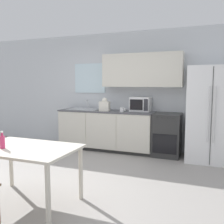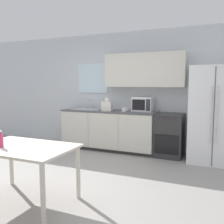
{
  "view_description": "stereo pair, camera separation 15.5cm",
  "coord_description": "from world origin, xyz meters",
  "px_view_note": "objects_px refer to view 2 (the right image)",
  "views": [
    {
      "loc": [
        1.92,
        -3.26,
        1.51
      ],
      "look_at": [
        0.43,
        0.57,
        1.05
      ],
      "focal_mm": 40.0,
      "sensor_mm": 36.0,
      "label": 1
    },
    {
      "loc": [
        2.06,
        -3.21,
        1.51
      ],
      "look_at": [
        0.43,
        0.57,
        1.05
      ],
      "focal_mm": 40.0,
      "sensor_mm": 36.0,
      "label": 2
    }
  ],
  "objects_px": {
    "dining_table": "(23,153)",
    "microwave": "(143,104)",
    "oven_range": "(169,135)",
    "coffee_mug": "(125,110)",
    "drink_bottle": "(1,141)",
    "refrigerator": "(214,115)"
  },
  "relations": [
    {
      "from": "coffee_mug",
      "to": "microwave",
      "type": "bearing_deg",
      "value": 37.72
    },
    {
      "from": "refrigerator",
      "to": "microwave",
      "type": "xyz_separation_m",
      "value": [
        -1.46,
        0.18,
        0.14
      ]
    },
    {
      "from": "oven_range",
      "to": "refrigerator",
      "type": "relative_size",
      "value": 0.48
    },
    {
      "from": "dining_table",
      "to": "microwave",
      "type": "bearing_deg",
      "value": 76.4
    },
    {
      "from": "coffee_mug",
      "to": "drink_bottle",
      "type": "bearing_deg",
      "value": -101.81
    },
    {
      "from": "microwave",
      "to": "coffee_mug",
      "type": "bearing_deg",
      "value": -142.28
    },
    {
      "from": "microwave",
      "to": "drink_bottle",
      "type": "relative_size",
      "value": 2.08
    },
    {
      "from": "coffee_mug",
      "to": "drink_bottle",
      "type": "height_order",
      "value": "coffee_mug"
    },
    {
      "from": "microwave",
      "to": "coffee_mug",
      "type": "relative_size",
      "value": 3.6
    },
    {
      "from": "refrigerator",
      "to": "microwave",
      "type": "distance_m",
      "value": 1.48
    },
    {
      "from": "refrigerator",
      "to": "coffee_mug",
      "type": "height_order",
      "value": "refrigerator"
    },
    {
      "from": "oven_range",
      "to": "coffee_mug",
      "type": "xyz_separation_m",
      "value": [
        -0.95,
        -0.15,
        0.51
      ]
    },
    {
      "from": "coffee_mug",
      "to": "drink_bottle",
      "type": "distance_m",
      "value": 2.87
    },
    {
      "from": "microwave",
      "to": "oven_range",
      "type": "bearing_deg",
      "value": -10.2
    },
    {
      "from": "oven_range",
      "to": "refrigerator",
      "type": "height_order",
      "value": "refrigerator"
    },
    {
      "from": "oven_range",
      "to": "microwave",
      "type": "height_order",
      "value": "microwave"
    },
    {
      "from": "drink_bottle",
      "to": "refrigerator",
      "type": "bearing_deg",
      "value": 50.44
    },
    {
      "from": "drink_bottle",
      "to": "dining_table",
      "type": "bearing_deg",
      "value": 33.98
    },
    {
      "from": "coffee_mug",
      "to": "dining_table",
      "type": "relative_size",
      "value": 0.1
    },
    {
      "from": "microwave",
      "to": "drink_bottle",
      "type": "distance_m",
      "value": 3.21
    },
    {
      "from": "oven_range",
      "to": "coffee_mug",
      "type": "distance_m",
      "value": 1.09
    },
    {
      "from": "dining_table",
      "to": "coffee_mug",
      "type": "bearing_deg",
      "value": 82.07
    }
  ]
}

